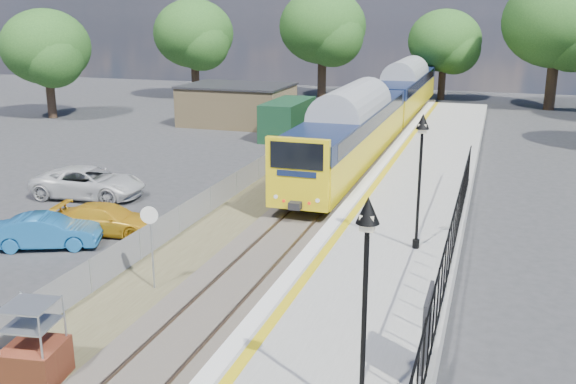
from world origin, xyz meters
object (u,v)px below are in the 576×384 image
at_px(victorian_lamp_south, 366,260).
at_px(victorian_lamp_north, 421,150).
at_px(car_yellow, 107,219).
at_px(train, 384,105).
at_px(brick_plinth, 34,345).
at_px(car_blue, 47,231).
at_px(speed_sign, 151,234).
at_px(car_white, 89,183).

height_order(victorian_lamp_south, victorian_lamp_north, same).
bearing_deg(car_yellow, victorian_lamp_north, -100.15).
bearing_deg(train, brick_plinth, -94.27).
relative_size(brick_plinth, car_blue, 0.53).
bearing_deg(victorian_lamp_south, victorian_lamp_north, 91.15).
xyz_separation_m(speed_sign, car_white, (-8.30, 8.50, -1.18)).
relative_size(victorian_lamp_north, car_blue, 1.18).
bearing_deg(victorian_lamp_south, speed_sign, 143.46).
distance_m(train, car_blue, 27.06).
distance_m(victorian_lamp_south, brick_plinth, 8.66).
xyz_separation_m(speed_sign, car_blue, (-5.77, 2.18, -1.28)).
relative_size(speed_sign, car_white, 0.53).
bearing_deg(car_blue, victorian_lamp_south, -143.59).
xyz_separation_m(car_blue, car_yellow, (1.28, 2.09, -0.04)).
bearing_deg(speed_sign, brick_plinth, -104.64).
bearing_deg(train, car_white, -119.11).
relative_size(brick_plinth, car_yellow, 0.50).
xyz_separation_m(victorian_lamp_north, train, (-5.30, 23.81, -1.96)).
distance_m(victorian_lamp_north, brick_plinth, 12.86).
height_order(victorian_lamp_south, speed_sign, victorian_lamp_south).
bearing_deg(victorian_lamp_south, car_blue, 149.53).
bearing_deg(victorian_lamp_north, speed_sign, -152.44).
distance_m(car_yellow, car_white, 5.69).
bearing_deg(car_white, car_blue, -164.43).
xyz_separation_m(victorian_lamp_south, train, (-5.50, 33.81, -1.96)).
distance_m(victorian_lamp_north, speed_sign, 9.11).
bearing_deg(victorian_lamp_south, car_yellow, 140.80).
bearing_deg(car_white, train, -35.30).
distance_m(brick_plinth, speed_sign, 5.69).
xyz_separation_m(train, car_blue, (-8.27, -25.71, -1.70)).
distance_m(speed_sign, car_white, 11.93).
distance_m(victorian_lamp_south, car_yellow, 16.54).
xyz_separation_m(car_blue, car_white, (-2.52, 6.32, 0.10)).
xyz_separation_m(train, brick_plinth, (-2.50, -33.50, -1.34)).
relative_size(train, car_yellow, 9.82).
height_order(victorian_lamp_north, car_blue, victorian_lamp_north).
bearing_deg(brick_plinth, car_blue, 126.54).
height_order(victorian_lamp_north, car_white, victorian_lamp_north).
distance_m(victorian_lamp_south, car_white, 22.05).
relative_size(victorian_lamp_south, train, 0.11).
height_order(victorian_lamp_north, train, victorian_lamp_north).
distance_m(victorian_lamp_south, train, 34.31).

